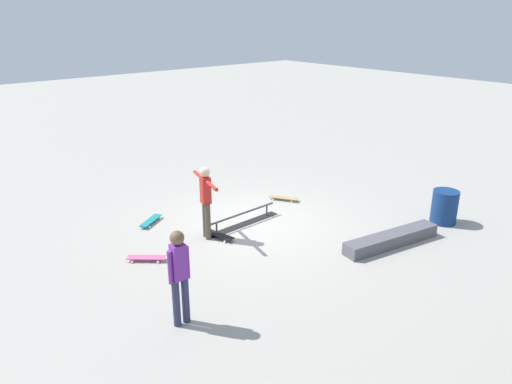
{
  "coord_description": "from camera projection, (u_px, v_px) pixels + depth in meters",
  "views": [
    {
      "loc": [
        7.08,
        8.5,
        4.95
      ],
      "look_at": [
        0.18,
        0.44,
        1.0
      ],
      "focal_mm": 34.33,
      "sensor_mm": 36.0,
      "label": 1
    }
  ],
  "objects": [
    {
      "name": "ground_plane",
      "position": [
        250.0,
        223.0,
        12.09
      ],
      "size": [
        60.0,
        60.0,
        0.0
      ],
      "primitive_type": "plane",
      "color": "#ADA89E"
    },
    {
      "name": "grind_rail",
      "position": [
        243.0,
        219.0,
        11.98
      ],
      "size": [
        2.2,
        0.32,
        0.33
      ],
      "rotation": [
        0.0,
        0.0,
        0.04
      ],
      "color": "black",
      "rests_on": "ground_plane"
    },
    {
      "name": "skate_ledge",
      "position": [
        391.0,
        239.0,
        10.94
      ],
      "size": [
        2.53,
        0.85,
        0.29
      ],
      "primitive_type": "cube",
      "rotation": [
        0.0,
        0.0,
        -0.18
      ],
      "color": "#595960",
      "rests_on": "ground_plane"
    },
    {
      "name": "skater_main",
      "position": [
        206.0,
        197.0,
        11.0
      ],
      "size": [
        0.42,
        1.36,
        1.71
      ],
      "rotation": [
        0.0,
        0.0,
        1.32
      ],
      "color": "brown",
      "rests_on": "ground_plane"
    },
    {
      "name": "skateboard_main",
      "position": [
        219.0,
        235.0,
        11.3
      ],
      "size": [
        0.37,
        0.82,
        0.09
      ],
      "rotation": [
        0.0,
        0.0,
        4.91
      ],
      "color": "black",
      "rests_on": "ground_plane"
    },
    {
      "name": "bystander_purple_shirt",
      "position": [
        179.0,
        273.0,
        7.9
      ],
      "size": [
        0.39,
        0.23,
        1.71
      ],
      "rotation": [
        0.0,
        0.0,
        6.2
      ],
      "color": "#2D3351",
      "rests_on": "ground_plane"
    },
    {
      "name": "loose_skateboard_teal",
      "position": [
        151.0,
        221.0,
        12.08
      ],
      "size": [
        0.79,
        0.59,
        0.09
      ],
      "rotation": [
        0.0,
        0.0,
        3.7
      ],
      "color": "teal",
      "rests_on": "ground_plane"
    },
    {
      "name": "loose_skateboard_pink",
      "position": [
        146.0,
        258.0,
        10.27
      ],
      "size": [
        0.73,
        0.69,
        0.09
      ],
      "rotation": [
        0.0,
        0.0,
        5.55
      ],
      "color": "#E05993",
      "rests_on": "ground_plane"
    },
    {
      "name": "loose_skateboard_natural",
      "position": [
        283.0,
        198.0,
        13.55
      ],
      "size": [
        0.57,
        0.79,
        0.09
      ],
      "rotation": [
        0.0,
        0.0,
        2.1
      ],
      "color": "tan",
      "rests_on": "ground_plane"
    },
    {
      "name": "trash_bin",
      "position": [
        444.0,
        207.0,
        12.02
      ],
      "size": [
        0.62,
        0.62,
        0.83
      ],
      "primitive_type": "cylinder",
      "color": "navy",
      "rests_on": "ground_plane"
    }
  ]
}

